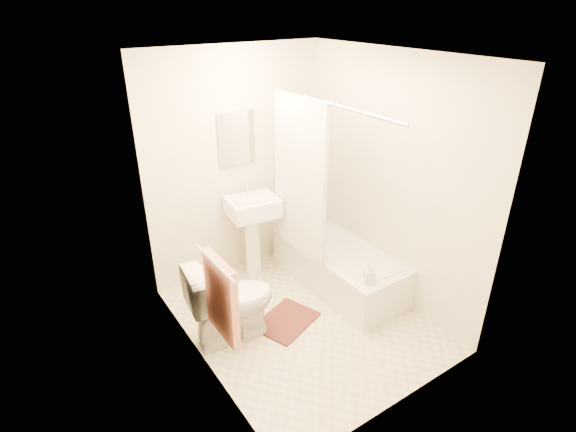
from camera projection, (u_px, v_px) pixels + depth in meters
floor at (303, 319)px, 4.30m from camera, size 2.40×2.40×0.00m
ceiling at (307, 55)px, 3.25m from camera, size 2.40×2.40×0.00m
wall_back at (237, 166)px, 4.67m from camera, size 2.00×0.02×2.40m
wall_left at (194, 237)px, 3.27m from camera, size 0.02×2.40×2.40m
wall_right at (389, 181)px, 4.28m from camera, size 0.02×2.40×2.40m
mirror at (237, 138)px, 4.52m from camera, size 0.40×0.03×0.55m
curtain_rod at (329, 103)px, 3.65m from camera, size 0.03×1.70×0.03m
shower_curtain at (299, 178)px, 4.29m from camera, size 0.04×0.80×1.55m
towel_bar at (215, 262)px, 3.15m from camera, size 0.02×0.60×0.02m
towel at (221, 298)px, 3.31m from camera, size 0.06×0.45×0.66m
toilet_paper at (201, 283)px, 3.62m from camera, size 0.11×0.12×0.12m
toilet at (231, 301)px, 3.93m from camera, size 0.82×0.52×0.76m
sink at (253, 234)px, 4.81m from camera, size 0.56×0.47×1.00m
bathtub at (338, 266)px, 4.75m from camera, size 0.67×1.52×0.43m
bath_mat at (286, 321)px, 4.27m from camera, size 0.68×0.59×0.02m
soap_bottle at (369, 274)px, 4.05m from camera, size 0.12×0.12×0.19m
scrub_brush at (311, 231)px, 4.98m from camera, size 0.13×0.20×0.04m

